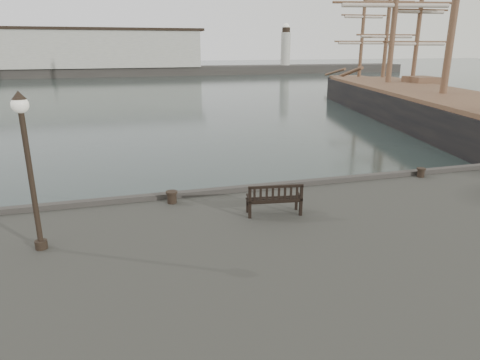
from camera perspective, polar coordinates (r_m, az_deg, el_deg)
The scene contains 8 objects.
ground at distance 16.70m, azimuth 3.35°, elevation -6.06°, with size 400.00×400.00×0.00m, color black.
breakwater at distance 106.44m, azimuth -16.53°, elevation 15.46°, with size 140.00×9.50×12.20m.
bench at distance 13.51m, azimuth 4.55°, elevation -3.31°, with size 1.79×0.83×0.99m.
bollard_left at distance 14.64m, azimuth -9.07°, elevation -2.27°, with size 0.40×0.40×0.42m, color black.
bollard_right at distance 18.84m, azimuth 22.98°, elevation 0.92°, with size 0.35×0.35×0.37m, color black.
lamp_post at distance 11.71m, azimuth -26.53°, elevation 3.43°, with size 0.41×0.41×4.09m.
tall_ship_main at distance 40.98m, azimuth 25.06°, elevation 7.59°, with size 17.59×43.28×31.84m.
tall_ship_far at distance 59.86m, azimuth 18.29°, elevation 10.85°, with size 7.22×24.23×20.46m.
Camera 1 is at (-5.22, -14.41, 6.64)m, focal length 32.00 mm.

